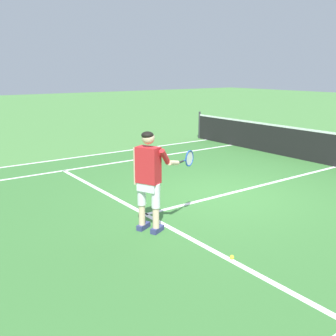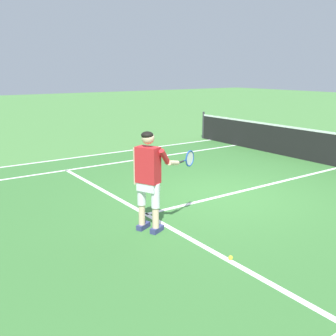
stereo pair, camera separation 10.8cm
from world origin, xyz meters
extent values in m
plane|color=#477F3D|center=(0.00, 0.00, 0.00)|extent=(80.00, 80.00, 0.00)
cube|color=#387033|center=(0.00, -0.80, 0.00)|extent=(10.98, 10.69, 0.00)
cube|color=white|center=(0.00, -2.05, 0.00)|extent=(8.23, 0.10, 0.01)
cube|color=white|center=(0.00, 1.15, 0.00)|extent=(0.10, 6.40, 0.01)
cube|color=white|center=(-4.12, -0.80, 0.00)|extent=(0.10, 10.29, 0.01)
cube|color=white|center=(-5.49, -0.80, 0.00)|extent=(0.10, 10.29, 0.01)
cylinder|color=#333338|center=(-5.94, 4.35, 0.54)|extent=(0.08, 0.08, 1.07)
cube|color=navy|center=(0.55, -2.45, 0.04)|extent=(0.21, 0.30, 0.09)
cube|color=navy|center=(0.80, -2.33, 0.04)|extent=(0.21, 0.30, 0.09)
cylinder|color=beige|center=(0.56, -2.48, 0.27)|extent=(0.11, 0.11, 0.36)
cylinder|color=silver|center=(0.56, -2.48, 0.66)|extent=(0.14, 0.14, 0.41)
cylinder|color=beige|center=(0.82, -2.37, 0.27)|extent=(0.11, 0.11, 0.36)
cylinder|color=silver|center=(0.82, -2.37, 0.66)|extent=(0.14, 0.14, 0.41)
cube|color=silver|center=(0.69, -2.43, 0.82)|extent=(0.39, 0.32, 0.20)
cube|color=red|center=(0.69, -2.43, 1.16)|extent=(0.44, 0.36, 0.60)
cylinder|color=beige|center=(0.47, -2.52, 1.11)|extent=(0.09, 0.09, 0.62)
cylinder|color=red|center=(0.90, -2.24, 1.31)|extent=(0.19, 0.28, 0.29)
cylinder|color=beige|center=(0.85, -2.03, 1.17)|extent=(0.19, 0.30, 0.14)
sphere|color=beige|center=(0.69, -2.42, 1.60)|extent=(0.21, 0.21, 0.21)
ellipsoid|color=black|center=(0.70, -2.43, 1.66)|extent=(0.26, 0.26, 0.12)
cylinder|color=#232326|center=(0.77, -1.82, 1.14)|extent=(0.11, 0.20, 0.03)
cylinder|color=#1E479E|center=(0.71, -1.68, 1.14)|extent=(0.06, 0.10, 0.02)
torus|color=#1E479E|center=(0.64, -1.51, 1.14)|extent=(0.14, 0.28, 0.30)
cylinder|color=silver|center=(0.64, -1.51, 1.14)|extent=(0.11, 0.23, 0.25)
sphere|color=#CCE02D|center=(2.25, -2.01, 0.03)|extent=(0.07, 0.07, 0.07)
camera|label=1|loc=(5.87, -5.79, 2.66)|focal=41.60mm
camera|label=2|loc=(5.93, -5.70, 2.66)|focal=41.60mm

